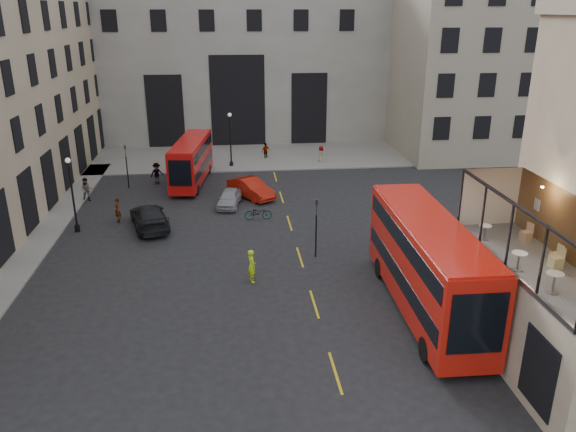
{
  "coord_description": "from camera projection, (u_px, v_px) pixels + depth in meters",
  "views": [
    {
      "loc": [
        -6.22,
        -19.97,
        14.78
      ],
      "look_at": [
        -2.81,
        11.49,
        3.0
      ],
      "focal_mm": 35.0,
      "sensor_mm": 36.0,
      "label": 1
    }
  ],
  "objects": [
    {
      "name": "pavement_far",
      "position": [
        231.0,
        156.0,
        59.17
      ],
      "size": [
        40.0,
        12.0,
        0.12
      ],
      "primitive_type": "cube",
      "color": "slate",
      "rests_on": "ground"
    },
    {
      "name": "building_right",
      "position": [
        471.0,
        51.0,
        60.02
      ],
      "size": [
        16.6,
        18.6,
        20.0
      ],
      "color": "gray",
      "rests_on": "ground"
    },
    {
      "name": "host_frontage",
      "position": [
        530.0,
        316.0,
        24.26
      ],
      "size": [
        3.0,
        11.0,
        4.5
      ],
      "primitive_type": "cube",
      "color": "#BBAA8C",
      "rests_on": "ground"
    },
    {
      "name": "ground",
      "position": [
        381.0,
        370.0,
        24.39
      ],
      "size": [
        140.0,
        140.0,
        0.0
      ],
      "primitive_type": "plane",
      "color": "black",
      "rests_on": "ground"
    },
    {
      "name": "traffic_light_far",
      "position": [
        126.0,
        161.0,
        48.11
      ],
      "size": [
        0.16,
        0.2,
        3.8
      ],
      "color": "black",
      "rests_on": "ground"
    },
    {
      "name": "street_lamp_a",
      "position": [
        73.0,
        199.0,
        38.61
      ],
      "size": [
        0.36,
        0.36,
        5.33
      ],
      "color": "black",
      "rests_on": "ground"
    },
    {
      "name": "car_a",
      "position": [
        229.0,
        198.0,
        44.26
      ],
      "size": [
        2.26,
        4.1,
        1.32
      ],
      "primitive_type": "imported",
      "rotation": [
        0.0,
        0.0,
        -0.19
      ],
      "color": "#96979D",
      "rests_on": "ground"
    },
    {
      "name": "cyclist",
      "position": [
        252.0,
        266.0,
        31.91
      ],
      "size": [
        0.66,
        0.82,
        1.97
      ],
      "primitive_type": "imported",
      "rotation": [
        0.0,
        0.0,
        1.86
      ],
      "color": "#C7F019",
      "rests_on": "ground"
    },
    {
      "name": "street_lamp_b",
      "position": [
        231.0,
        143.0,
        54.62
      ],
      "size": [
        0.36,
        0.36,
        5.33
      ],
      "color": "black",
      "rests_on": "ground"
    },
    {
      "name": "cafe_chair_b",
      "position": [
        556.0,
        262.0,
        23.27
      ],
      "size": [
        0.5,
        0.5,
        0.94
      ],
      "color": "tan",
      "rests_on": "cafe_floor"
    },
    {
      "name": "bicycle",
      "position": [
        258.0,
        213.0,
        41.56
      ],
      "size": [
        1.96,
        0.7,
        1.02
      ],
      "primitive_type": "imported",
      "rotation": [
        0.0,
        0.0,
        1.56
      ],
      "color": "gray",
      "rests_on": "ground"
    },
    {
      "name": "pedestrian_b",
      "position": [
        157.0,
        174.0,
        49.72
      ],
      "size": [
        1.45,
        1.24,
        1.94
      ],
      "primitive_type": "imported",
      "rotation": [
        0.0,
        0.0,
        0.51
      ],
      "color": "gray",
      "rests_on": "ground"
    },
    {
      "name": "cafe_table_far",
      "position": [
        485.0,
        230.0,
        26.1
      ],
      "size": [
        0.56,
        0.56,
        0.7
      ],
      "color": "silver",
      "rests_on": "cafe_floor"
    },
    {
      "name": "pedestrian_d",
      "position": [
        321.0,
        154.0,
        56.64
      ],
      "size": [
        0.79,
        0.97,
        1.72
      ],
      "primitive_type": "imported",
      "rotation": [
        0.0,
        0.0,
        1.9
      ],
      "color": "gray",
      "rests_on": "ground"
    },
    {
      "name": "cafe_chair_d",
      "position": [
        526.0,
        235.0,
        26.0
      ],
      "size": [
        0.52,
        0.52,
        0.86
      ],
      "color": "tan",
      "rests_on": "cafe_floor"
    },
    {
      "name": "car_c",
      "position": [
        149.0,
        217.0,
        39.89
      ],
      "size": [
        3.66,
        6.01,
        1.63
      ],
      "primitive_type": "imported",
      "rotation": [
        0.0,
        0.0,
        3.4
      ],
      "color": "black",
      "rests_on": "ground"
    },
    {
      "name": "car_b",
      "position": [
        251.0,
        188.0,
        46.25
      ],
      "size": [
        4.07,
        4.88,
        1.57
      ],
      "primitive_type": "imported",
      "rotation": [
        0.0,
        0.0,
        0.6
      ],
      "color": "#A3170A",
      "rests_on": "ground"
    },
    {
      "name": "cafe_chair_c",
      "position": [
        556.0,
        257.0,
        23.82
      ],
      "size": [
        0.44,
        0.44,
        0.79
      ],
      "color": "#DCBF7F",
      "rests_on": "cafe_floor"
    },
    {
      "name": "gateway",
      "position": [
        236.0,
        57.0,
        65.32
      ],
      "size": [
        35.0,
        10.6,
        18.0
      ],
      "color": "#9F9D94",
      "rests_on": "ground"
    },
    {
      "name": "bus_near",
      "position": [
        427.0,
        261.0,
        28.23
      ],
      "size": [
        3.07,
        12.5,
        4.97
      ],
      "color": "red",
      "rests_on": "ground"
    },
    {
      "name": "pedestrian_c",
      "position": [
        266.0,
        151.0,
        57.86
      ],
      "size": [
        1.09,
        0.95,
        1.76
      ],
      "primitive_type": "imported",
      "rotation": [
        0.0,
        0.0,
        3.76
      ],
      "color": "gray",
      "rests_on": "ground"
    },
    {
      "name": "pedestrian_e",
      "position": [
        117.0,
        211.0,
        40.82
      ],
      "size": [
        0.66,
        0.77,
        1.79
      ],
      "primitive_type": "imported",
      "rotation": [
        0.0,
        0.0,
        5.13
      ],
      "color": "gray",
      "rests_on": "ground"
    },
    {
      "name": "cafe_table_near",
      "position": [
        554.0,
        280.0,
        21.17
      ],
      "size": [
        0.65,
        0.65,
        0.81
      ],
      "color": "beige",
      "rests_on": "cafe_floor"
    },
    {
      "name": "cafe_table_mid",
      "position": [
        519.0,
        259.0,
        23.0
      ],
      "size": [
        0.63,
        0.63,
        0.78
      ],
      "color": "white",
      "rests_on": "cafe_floor"
    },
    {
      "name": "traffic_light_near",
      "position": [
        316.0,
        221.0,
        34.62
      ],
      "size": [
        0.16,
        0.2,
        3.8
      ],
      "color": "black",
      "rests_on": "ground"
    },
    {
      "name": "pedestrian_a",
      "position": [
        87.0,
        190.0,
        45.24
      ],
      "size": [
        1.03,
        0.84,
        1.97
      ],
      "primitive_type": "imported",
      "rotation": [
        0.0,
        0.0,
        0.1
      ],
      "color": "gray",
      "rests_on": "ground"
    },
    {
      "name": "cafe_floor",
      "position": [
        539.0,
        268.0,
        23.46
      ],
      "size": [
        3.0,
        10.0,
        0.1
      ],
      "primitive_type": "cube",
      "color": "slate",
      "rests_on": "host_frontage"
    },
    {
      "name": "bus_far",
      "position": [
        191.0,
        159.0,
        49.61
      ],
      "size": [
        3.47,
        10.0,
        3.91
      ],
      "color": "#BC0F0D",
      "rests_on": "ground"
    }
  ]
}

